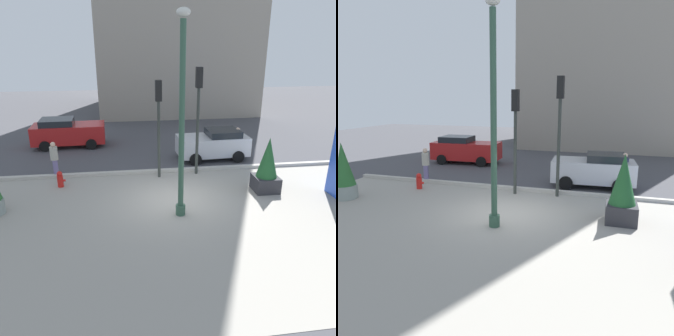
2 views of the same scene
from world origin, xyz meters
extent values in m
plane|color=#47474C|center=(0.00, 4.00, 0.00)|extent=(60.00, 60.00, 0.00)
cube|color=#9E998E|center=(0.00, -2.00, 0.00)|extent=(18.00, 10.00, 0.02)
cube|color=#B7B2A8|center=(0.00, 3.12, 0.08)|extent=(18.00, 0.24, 0.16)
cylinder|color=#335642|center=(-0.04, -1.26, 0.20)|extent=(0.36, 0.36, 0.40)
cylinder|color=#335642|center=(-0.04, -1.26, 3.38)|extent=(0.20, 0.20, 6.76)
ellipsoid|color=silver|center=(-0.04, -1.26, 6.94)|extent=(0.44, 0.44, 0.28)
cube|color=#2D2D33|center=(3.98, 0.36, 0.34)|extent=(1.03, 1.03, 0.67)
cylinder|color=#382819|center=(3.98, 0.36, 0.65)|extent=(0.97, 0.97, 0.04)
cone|color=#235B2D|center=(3.98, 0.36, 1.53)|extent=(0.89, 0.89, 1.71)
cylinder|color=red|center=(-4.91, 1.98, 0.28)|extent=(0.26, 0.26, 0.55)
sphere|color=red|center=(-4.91, 1.98, 0.63)|extent=(0.24, 0.24, 0.24)
cylinder|color=red|center=(-4.74, 1.98, 0.30)|extent=(0.12, 0.10, 0.10)
cylinder|color=#333833|center=(-0.41, 2.55, 1.81)|extent=(0.14, 0.14, 3.63)
cube|color=black|center=(-0.41, 2.55, 4.08)|extent=(0.28, 0.32, 0.90)
sphere|color=yellow|center=(-0.41, 2.72, 4.35)|extent=(0.18, 0.18, 0.18)
cylinder|color=#333833|center=(1.44, 2.72, 2.08)|extent=(0.14, 0.14, 4.15)
cube|color=black|center=(1.44, 2.72, 4.60)|extent=(0.28, 0.32, 0.90)
sphere|color=red|center=(1.44, 2.89, 4.60)|extent=(0.18, 0.18, 0.18)
cube|color=silver|center=(2.79, 4.85, 0.77)|extent=(3.89, 1.95, 1.01)
cube|color=#1E2328|center=(3.36, 4.87, 1.45)|extent=(1.78, 1.64, 0.34)
cylinder|color=black|center=(1.65, 3.91, 0.32)|extent=(0.65, 0.25, 0.64)
cylinder|color=black|center=(1.57, 5.68, 0.32)|extent=(0.65, 0.25, 0.64)
cylinder|color=black|center=(4.01, 4.01, 0.32)|extent=(0.65, 0.25, 0.64)
cylinder|color=black|center=(3.93, 5.79, 0.32)|extent=(0.65, 0.25, 0.64)
cube|color=red|center=(-5.33, 8.34, 0.82)|extent=(4.37, 1.99, 1.09)
cube|color=#1E2328|center=(-5.97, 8.32, 1.55)|extent=(1.99, 1.69, 0.37)
cylinder|color=black|center=(-4.02, 9.31, 0.32)|extent=(0.65, 0.24, 0.64)
cylinder|color=black|center=(-3.96, 7.46, 0.32)|extent=(0.65, 0.24, 0.64)
cylinder|color=black|center=(-6.69, 9.22, 0.32)|extent=(0.65, 0.24, 0.64)
cylinder|color=black|center=(-6.63, 7.38, 0.32)|extent=(0.65, 0.24, 0.64)
cube|color=#33384C|center=(4.21, 4.92, 0.42)|extent=(0.24, 0.30, 0.84)
cylinder|color=#33384C|center=(4.21, 4.92, 1.15)|extent=(0.41, 0.41, 0.63)
sphere|color=beige|center=(4.21, 4.92, 1.58)|extent=(0.23, 0.23, 0.23)
cube|color=slate|center=(-5.32, 3.30, 0.43)|extent=(0.28, 0.33, 0.85)
cylinder|color=#B2AD9E|center=(-5.32, 3.30, 1.17)|extent=(0.46, 0.46, 0.64)
sphere|color=beige|center=(-5.32, 3.30, 1.61)|extent=(0.23, 0.23, 0.23)
camera|label=1|loc=(-2.02, -12.20, 6.10)|focal=35.64mm
camera|label=2|loc=(3.37, -10.87, 4.21)|focal=34.85mm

